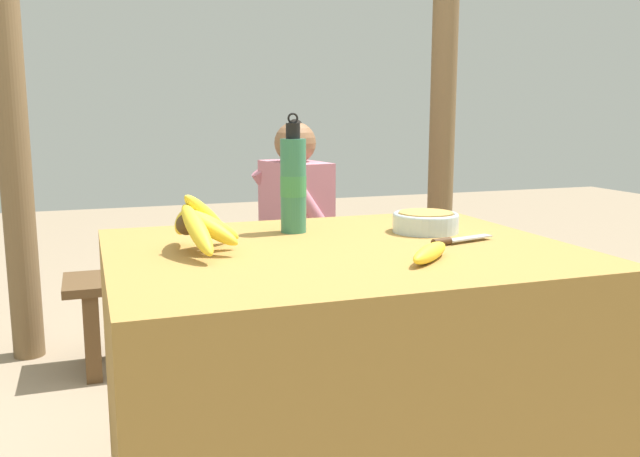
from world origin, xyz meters
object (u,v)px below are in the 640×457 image
(serving_bowl, at_px, (426,221))
(support_post_near, at_px, (8,72))
(loose_banana_front, at_px, (430,253))
(support_post_far, at_px, (444,79))
(wooden_bench, at_px, (267,279))
(seated_vendor, at_px, (286,223))
(knife, at_px, (453,240))
(banana_bunch_green, at_px, (165,260))
(banana_bunch_ripe, at_px, (200,224))
(water_bottle, at_px, (293,184))

(serving_bowl, distance_m, support_post_near, 1.86)
(loose_banana_front, relative_size, support_post_far, 0.07)
(wooden_bench, bearing_deg, serving_bowl, -81.00)
(loose_banana_front, bearing_deg, support_post_near, 120.25)
(serving_bowl, distance_m, seated_vendor, 1.08)
(knife, xyz_separation_m, seated_vendor, (-0.08, 1.25, -0.15))
(knife, relative_size, seated_vendor, 0.19)
(support_post_far, bearing_deg, serving_bowl, -120.66)
(knife, height_order, banana_bunch_green, knife)
(wooden_bench, relative_size, seated_vendor, 1.64)
(banana_bunch_ripe, xyz_separation_m, support_post_far, (1.46, 1.45, 0.42))
(water_bottle, xyz_separation_m, knife, (0.34, -0.30, -0.13))
(support_post_near, bearing_deg, seated_vendor, -16.18)
(support_post_near, bearing_deg, banana_bunch_green, -25.06)
(banana_bunch_ripe, xyz_separation_m, seated_vendor, (0.54, 1.14, -0.21))
(banana_bunch_ripe, bearing_deg, wooden_bench, 68.38)
(banana_bunch_ripe, relative_size, water_bottle, 0.96)
(water_bottle, height_order, wooden_bench, water_bottle)
(water_bottle, height_order, seated_vendor, water_bottle)
(loose_banana_front, xyz_separation_m, wooden_bench, (-0.01, 1.44, -0.41))
(serving_bowl, distance_m, support_post_far, 1.66)
(wooden_bench, bearing_deg, seated_vendor, -26.89)
(knife, bearing_deg, banana_bunch_green, 100.20)
(banana_bunch_green, distance_m, support_post_near, 0.98)
(water_bottle, bearing_deg, knife, -41.64)
(wooden_bench, bearing_deg, banana_bunch_ripe, -111.62)
(serving_bowl, height_order, water_bottle, water_bottle)
(loose_banana_front, relative_size, banana_bunch_green, 0.63)
(support_post_far, bearing_deg, water_bottle, -132.83)
(serving_bowl, bearing_deg, banana_bunch_ripe, -173.71)
(banana_bunch_ripe, distance_m, support_post_far, 2.10)
(banana_bunch_ripe, distance_m, knife, 0.64)
(loose_banana_front, xyz_separation_m, banana_bunch_green, (-0.44, 1.45, -0.29))
(knife, height_order, support_post_far, support_post_far)
(water_bottle, bearing_deg, serving_bowl, -18.60)
(loose_banana_front, distance_m, support_post_near, 2.04)
(seated_vendor, xyz_separation_m, support_post_near, (-1.07, 0.31, 0.62))
(water_bottle, bearing_deg, seated_vendor, 75.02)
(water_bottle, bearing_deg, wooden_bench, 79.91)
(banana_bunch_ripe, relative_size, wooden_bench, 0.19)
(water_bottle, xyz_separation_m, wooden_bench, (0.18, 0.99, -0.52))
(knife, height_order, wooden_bench, knife)
(loose_banana_front, distance_m, support_post_far, 2.03)
(seated_vendor, bearing_deg, serving_bowl, 85.78)
(water_bottle, height_order, support_post_far, support_post_far)
(support_post_far, bearing_deg, support_post_near, 180.00)
(banana_bunch_ripe, distance_m, loose_banana_front, 0.55)
(water_bottle, xyz_separation_m, support_post_near, (-0.82, 1.26, 0.35))
(serving_bowl, xyz_separation_m, loose_banana_front, (-0.17, -0.34, -0.01))
(seated_vendor, bearing_deg, support_post_near, -25.61)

